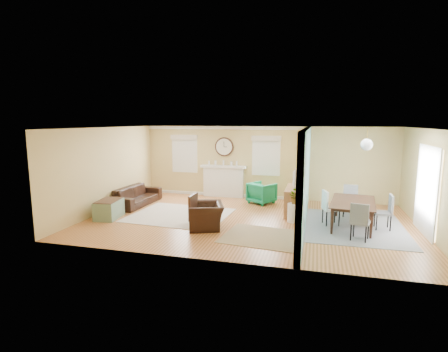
{
  "coord_description": "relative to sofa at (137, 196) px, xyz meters",
  "views": [
    {
      "loc": [
        1.78,
        -9.43,
        2.8
      ],
      "look_at": [
        -0.8,
        0.3,
        1.2
      ],
      "focal_mm": 28.0,
      "sensor_mm": 36.0,
      "label": 1
    }
  ],
  "objects": [
    {
      "name": "partition",
      "position": [
        5.51,
        -0.62,
        1.05
      ],
      "size": [
        0.17,
        6.0,
        2.6
      ],
      "color": "tan",
      "rests_on": "ground"
    },
    {
      "name": "green_chair",
      "position": [
        4.03,
        1.29,
        0.05
      ],
      "size": [
        1.07,
        1.07,
        0.72
      ],
      "primitive_type": "imported",
      "rotation": [
        0.0,
        0.0,
        2.59
      ],
      "color": "#186A4E",
      "rests_on": "floor"
    },
    {
      "name": "fireplace",
      "position": [
        2.5,
        1.98,
        0.29
      ],
      "size": [
        1.7,
        0.3,
        1.17
      ],
      "color": "white",
      "rests_on": "ground"
    },
    {
      "name": "dining_chair_n",
      "position": [
        6.8,
        0.3,
        0.23
      ],
      "size": [
        0.45,
        0.45,
        0.92
      ],
      "color": "gray",
      "rests_on": "floor"
    },
    {
      "name": "dining_chair_s",
      "position": [
        6.84,
        -1.85,
        0.23
      ],
      "size": [
        0.5,
        0.5,
        0.92
      ],
      "color": "gray",
      "rests_on": "floor"
    },
    {
      "name": "rug_cream",
      "position": [
        1.91,
        -0.89,
        -0.3
      ],
      "size": [
        2.94,
        2.59,
        0.01
      ],
      "primitive_type": "cube",
      "rotation": [
        0.0,
        0.0,
        -0.06
      ],
      "color": "beige",
      "rests_on": "floor"
    },
    {
      "name": "dining_chair_w",
      "position": [
        6.23,
        -0.74,
        0.25
      ],
      "size": [
        0.52,
        0.52,
        0.94
      ],
      "color": "white",
      "rests_on": "floor"
    },
    {
      "name": "wall_back",
      "position": [
        4.0,
        2.1,
        0.99
      ],
      "size": [
        9.0,
        0.02,
        2.6
      ],
      "primitive_type": "cube",
      "color": "tan",
      "rests_on": "ground"
    },
    {
      "name": "eames_chair",
      "position": [
        3.03,
        -1.84,
        0.02
      ],
      "size": [
        1.19,
        1.26,
        0.66
      ],
      "primitive_type": "imported",
      "rotation": [
        0.0,
        0.0,
        -1.21
      ],
      "color": "black",
      "rests_on": "floor"
    },
    {
      "name": "trunk",
      "position": [
        0.04,
        -1.68,
        -0.04
      ],
      "size": [
        0.7,
        1.0,
        0.54
      ],
      "color": "gray",
      "rests_on": "floor"
    },
    {
      "name": "dining_chair_e",
      "position": [
        7.51,
        -0.8,
        0.23
      ],
      "size": [
        0.41,
        0.41,
        0.92
      ],
      "color": "gray",
      "rests_on": "floor"
    },
    {
      "name": "window_left",
      "position": [
        0.95,
        2.05,
        1.35
      ],
      "size": [
        1.05,
        0.13,
        1.42
      ],
      "color": "white",
      "rests_on": "wall_back"
    },
    {
      "name": "rug_jute",
      "position": [
        4.65,
        -2.21,
        -0.3
      ],
      "size": [
        2.15,
        1.84,
        0.01
      ],
      "primitive_type": "cube",
      "rotation": [
        0.0,
        0.0,
        -0.12
      ],
      "color": "#9E875C",
      "rests_on": "floor"
    },
    {
      "name": "window_right",
      "position": [
        4.05,
        2.05,
        1.35
      ],
      "size": [
        1.05,
        0.13,
        1.42
      ],
      "color": "white",
      "rests_on": "wall_back"
    },
    {
      "name": "sofa",
      "position": [
        0.0,
        0.0,
        0.0
      ],
      "size": [
        0.89,
        2.14,
        0.62
      ],
      "primitive_type": "imported",
      "rotation": [
        0.0,
        0.0,
        1.54
      ],
      "color": "black",
      "rests_on": "floor"
    },
    {
      "name": "wall_left",
      "position": [
        -0.5,
        -0.9,
        0.99
      ],
      "size": [
        0.02,
        6.0,
        2.6
      ],
      "primitive_type": "cube",
      "color": "tan",
      "rests_on": "ground"
    },
    {
      "name": "french_doors",
      "position": [
        8.45,
        -0.9,
        0.79
      ],
      "size": [
        0.06,
        1.7,
        2.2
      ],
      "color": "white",
      "rests_on": "ground"
    },
    {
      "name": "potted_plant",
      "position": [
        5.24,
        -0.71,
        0.41
      ],
      "size": [
        0.48,
        0.47,
        0.4
      ],
      "primitive_type": "imported",
      "rotation": [
        0.0,
        0.0,
        2.43
      ],
      "color": "#337F33",
      "rests_on": "garden_stool"
    },
    {
      "name": "ceiling",
      "position": [
        4.0,
        -0.9,
        2.29
      ],
      "size": [
        9.0,
        6.0,
        0.02
      ],
      "primitive_type": "cube",
      "color": "white",
      "rests_on": "wall_back"
    },
    {
      "name": "rug_grey",
      "position": [
        6.81,
        -0.75,
        -0.3
      ],
      "size": [
        2.57,
        3.22,
        0.01
      ],
      "primitive_type": "cube",
      "color": "gray",
      "rests_on": "floor"
    },
    {
      "name": "pendant",
      "position": [
        7.0,
        -0.9,
        1.89
      ],
      "size": [
        0.3,
        0.3,
        0.55
      ],
      "color": "gold",
      "rests_on": "ceiling"
    },
    {
      "name": "tv",
      "position": [
        5.17,
        0.24,
        0.81
      ],
      "size": [
        0.23,
        1.12,
        0.64
      ],
      "primitive_type": "imported",
      "rotation": [
        0.0,
        0.0,
        1.5
      ],
      "color": "black",
      "rests_on": "credenza"
    },
    {
      "name": "credenza",
      "position": [
        5.19,
        0.24,
        0.09
      ],
      "size": [
        0.5,
        1.48,
        0.8
      ],
      "color": "#96663E",
      "rests_on": "floor"
    },
    {
      "name": "dining_table",
      "position": [
        6.81,
        -0.75,
        0.04
      ],
      "size": [
        1.31,
        2.08,
        0.69
      ],
      "primitive_type": "imported",
      "rotation": [
        0.0,
        0.0,
        1.46
      ],
      "color": "#44281C",
      "rests_on": "floor"
    },
    {
      "name": "floor",
      "position": [
        4.0,
        -0.9,
        -0.31
      ],
      "size": [
        9.0,
        9.0,
        0.0
      ],
      "primitive_type": "plane",
      "color": "brown",
      "rests_on": "ground"
    },
    {
      "name": "garden_stool",
      "position": [
        5.24,
        -0.71,
        -0.05
      ],
      "size": [
        0.35,
        0.35,
        0.52
      ],
      "primitive_type": "cylinder",
      "color": "white",
      "rests_on": "floor"
    },
    {
      "name": "wall_front",
      "position": [
        4.0,
        -3.9,
        0.99
      ],
      "size": [
        9.0,
        0.02,
        2.6
      ],
      "primitive_type": "cube",
      "color": "tan",
      "rests_on": "ground"
    },
    {
      "name": "wall_clock",
      "position": [
        2.5,
        2.06,
        1.54
      ],
      "size": [
        0.7,
        0.07,
        0.7
      ],
      "color": "#44281C",
      "rests_on": "wall_back"
    },
    {
      "name": "wall_right",
      "position": [
        8.5,
        -0.9,
        0.99
      ],
      "size": [
        0.02,
        6.0,
        2.6
      ],
      "primitive_type": "cube",
      "color": "tan",
      "rests_on": "ground"
    }
  ]
}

